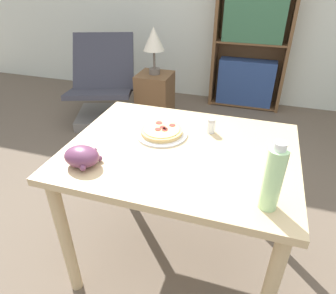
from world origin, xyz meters
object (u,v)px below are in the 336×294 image
object	(u,v)px
grape_bunch	(82,156)
table_lamp	(154,41)
drink_bottle	(273,178)
salt_shaker	(211,126)
pizza_on_plate	(162,132)
lounge_chair_near	(104,95)
bookshelf	(250,48)
side_table	(155,100)

from	to	relation	value
grape_bunch	table_lamp	bearing A→B (deg)	100.58
drink_bottle	salt_shaker	distance (m)	0.58
pizza_on_plate	lounge_chair_near	bearing A→B (deg)	128.49
salt_shaker	bookshelf	xyz separation A→B (m)	(0.04, 2.25, -0.12)
pizza_on_plate	salt_shaker	xyz separation A→B (m)	(0.23, 0.10, 0.02)
grape_bunch	salt_shaker	bearing A→B (deg)	43.99
drink_bottle	salt_shaker	bearing A→B (deg)	121.18
drink_bottle	side_table	distance (m)	2.30
bookshelf	side_table	distance (m)	1.26
salt_shaker	pizza_on_plate	bearing A→B (deg)	-156.18
pizza_on_plate	lounge_chair_near	distance (m)	1.95
table_lamp	pizza_on_plate	bearing A→B (deg)	-68.82
drink_bottle	salt_shaker	world-z (taller)	drink_bottle
lounge_chair_near	bookshelf	world-z (taller)	bookshelf
grape_bunch	salt_shaker	distance (m)	0.66
pizza_on_plate	salt_shaker	size ratio (longest dim) A/B	3.49
lounge_chair_near	salt_shaker	bearing A→B (deg)	-63.67
pizza_on_plate	drink_bottle	size ratio (longest dim) A/B	0.98
side_table	table_lamp	xyz separation A→B (m)	(0.00, 0.00, 0.60)
drink_bottle	side_table	world-z (taller)	drink_bottle
lounge_chair_near	bookshelf	size ratio (longest dim) A/B	0.61
salt_shaker	table_lamp	xyz separation A→B (m)	(-0.83, 1.43, 0.07)
drink_bottle	table_lamp	size ratio (longest dim) A/B	0.59
side_table	bookshelf	bearing A→B (deg)	43.25
drink_bottle	lounge_chair_near	bearing A→B (deg)	132.46
salt_shaker	lounge_chair_near	distance (m)	2.03
pizza_on_plate	side_table	world-z (taller)	pizza_on_plate
salt_shaker	lounge_chair_near	bearing A→B (deg)	135.72
pizza_on_plate	side_table	distance (m)	1.72
pizza_on_plate	bookshelf	xyz separation A→B (m)	(0.28, 2.35, -0.09)
grape_bunch	bookshelf	bearing A→B (deg)	79.15
salt_shaker	lounge_chair_near	size ratio (longest dim) A/B	0.08
salt_shaker	side_table	xyz separation A→B (m)	(-0.83, 1.43, -0.53)
pizza_on_plate	salt_shaker	world-z (taller)	salt_shaker
grape_bunch	side_table	distance (m)	1.99
pizza_on_plate	grape_bunch	size ratio (longest dim) A/B	1.68
grape_bunch	salt_shaker	world-z (taller)	grape_bunch
table_lamp	side_table	bearing A→B (deg)	0.00
pizza_on_plate	table_lamp	world-z (taller)	table_lamp
side_table	salt_shaker	bearing A→B (deg)	-59.93
grape_bunch	bookshelf	size ratio (longest dim) A/B	0.10
lounge_chair_near	drink_bottle	bearing A→B (deg)	-66.93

